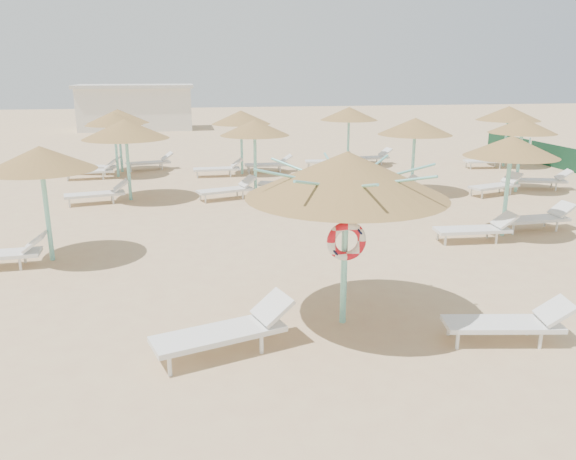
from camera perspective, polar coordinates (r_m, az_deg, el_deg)
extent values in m
plane|color=tan|center=(10.04, 4.68, -9.20)|extent=(120.00, 120.00, 0.00)
cylinder|color=#7DD9CB|center=(9.55, 5.76, -2.45)|extent=(0.11, 0.11, 2.51)
cone|color=olive|center=(9.22, 5.99, 5.65)|extent=(3.35, 3.35, 0.75)
cylinder|color=#7DD9CB|center=(9.27, 5.94, 4.05)|extent=(0.20, 0.20, 0.12)
cylinder|color=#7DD9CB|center=(9.46, 10.49, 5.47)|extent=(1.51, 0.04, 0.38)
cylinder|color=#7DD9CB|center=(9.90, 8.16, 6.02)|extent=(1.10, 1.10, 0.38)
cylinder|color=#7DD9CB|center=(9.95, 4.76, 6.19)|extent=(0.04, 1.51, 0.38)
cylinder|color=#7DD9CB|center=(9.61, 1.95, 5.88)|extent=(1.10, 1.10, 0.38)
cylinder|color=#7DD9CB|center=(9.04, 1.27, 5.25)|extent=(1.51, 0.04, 0.38)
cylinder|color=#7DD9CB|center=(8.57, 3.47, 4.63)|extent=(1.10, 1.10, 0.38)
cylinder|color=#7DD9CB|center=(8.50, 7.41, 4.43)|extent=(0.04, 1.51, 0.38)
cylinder|color=#7DD9CB|center=(8.89, 10.34, 4.80)|extent=(1.10, 1.10, 0.38)
torus|color=red|center=(9.38, 5.96, -1.12)|extent=(0.68, 0.15, 0.68)
cylinder|color=white|center=(8.48, -11.94, -13.39)|extent=(0.06, 0.06, 0.30)
cylinder|color=white|center=(8.94, -12.91, -11.82)|extent=(0.06, 0.06, 0.30)
cylinder|color=white|center=(8.91, -2.71, -11.52)|extent=(0.06, 0.06, 0.30)
cylinder|color=white|center=(9.35, -4.13, -10.15)|extent=(0.06, 0.06, 0.30)
cube|color=white|center=(8.84, -7.03, -10.43)|extent=(2.16, 1.25, 0.09)
cube|color=white|center=(9.05, -1.60, -7.85)|extent=(0.69, 0.77, 0.39)
cylinder|color=white|center=(9.42, 16.84, -10.74)|extent=(0.06, 0.06, 0.27)
cylinder|color=white|center=(9.83, 16.02, -9.49)|extent=(0.06, 0.06, 0.27)
cylinder|color=white|center=(9.88, 24.26, -10.22)|extent=(0.06, 0.06, 0.27)
cylinder|color=white|center=(10.28, 23.15, -9.06)|extent=(0.06, 0.06, 0.27)
cube|color=white|center=(9.80, 20.92, -8.91)|extent=(1.92, 0.91, 0.08)
cube|color=white|center=(10.04, 25.49, -7.39)|extent=(0.56, 0.66, 0.35)
cylinder|color=#7DD9CB|center=(13.89, -23.29, 1.69)|extent=(0.11, 0.11, 2.30)
cone|color=olive|center=(13.66, -23.85, 6.70)|extent=(2.40, 2.40, 0.54)
cylinder|color=#7DD9CB|center=(13.70, -23.74, 5.75)|extent=(0.20, 0.20, 0.12)
cylinder|color=white|center=(13.71, -25.56, -3.15)|extent=(0.06, 0.06, 0.28)
cylinder|color=white|center=(14.18, -25.17, -2.51)|extent=(0.06, 0.06, 0.28)
cube|color=white|center=(13.76, -24.35, -1.10)|extent=(0.52, 0.63, 0.36)
cylinder|color=#7DD9CB|center=(19.68, -15.92, 6.24)|extent=(0.11, 0.11, 2.30)
cone|color=olive|center=(19.52, -16.19, 9.84)|extent=(2.84, 2.84, 0.64)
cylinder|color=#7DD9CB|center=(19.55, -16.14, 9.13)|extent=(0.20, 0.20, 0.12)
cylinder|color=white|center=(19.36, -21.31, 2.55)|extent=(0.06, 0.06, 0.28)
cylinder|color=white|center=(19.85, -21.34, 2.86)|extent=(0.06, 0.06, 0.28)
cylinder|color=white|center=(19.41, -17.33, 2.95)|extent=(0.06, 0.06, 0.28)
cylinder|color=white|center=(19.89, -17.46, 3.24)|extent=(0.06, 0.06, 0.28)
cube|color=white|center=(19.58, -19.04, 3.45)|extent=(1.99, 0.99, 0.08)
cube|color=white|center=(19.59, -16.63, 4.38)|extent=(0.60, 0.69, 0.36)
cylinder|color=#7DD9CB|center=(25.40, -16.68, 8.24)|extent=(0.11, 0.11, 2.30)
cone|color=olive|center=(25.28, -16.90, 11.01)|extent=(2.57, 2.57, 0.58)
cylinder|color=#7DD9CB|center=(25.30, -16.86, 10.48)|extent=(0.20, 0.20, 0.12)
cylinder|color=white|center=(25.39, -20.96, 5.54)|extent=(0.06, 0.06, 0.28)
cylinder|color=white|center=(25.84, -20.52, 5.75)|extent=(0.06, 0.06, 0.28)
cylinder|color=white|center=(24.87, -18.11, 5.61)|extent=(0.06, 0.06, 0.28)
cylinder|color=white|center=(25.33, -17.70, 5.82)|extent=(0.06, 0.06, 0.28)
cube|color=white|center=(25.28, -19.11, 6.09)|extent=(1.99, 1.04, 0.08)
cube|color=white|center=(24.93, -17.34, 6.68)|extent=(0.61, 0.70, 0.36)
cylinder|color=white|center=(25.38, -15.67, 6.00)|extent=(0.06, 0.06, 0.28)
cylinder|color=white|center=(25.87, -15.83, 6.17)|extent=(0.06, 0.06, 0.28)
cylinder|color=white|center=(25.60, -12.67, 6.28)|extent=(0.06, 0.06, 0.28)
cylinder|color=white|center=(26.08, -12.89, 6.44)|extent=(0.06, 0.06, 0.28)
cube|color=white|center=(25.72, -14.01, 6.65)|extent=(1.99, 1.04, 0.08)
cube|color=white|center=(25.83, -12.18, 7.34)|extent=(0.61, 0.70, 0.36)
cylinder|color=#7DD9CB|center=(19.62, -3.35, 6.79)|extent=(0.11, 0.11, 2.30)
cone|color=olive|center=(19.46, -3.41, 10.37)|extent=(2.38, 2.38, 0.54)
cylinder|color=#7DD9CB|center=(19.49, -3.40, 9.69)|extent=(0.20, 0.20, 0.12)
cylinder|color=white|center=(18.82, -8.39, 3.12)|extent=(0.06, 0.06, 0.28)
cylinder|color=white|center=(19.28, -8.89, 3.41)|extent=(0.06, 0.06, 0.28)
cylinder|color=white|center=(19.30, -4.61, 3.56)|extent=(0.06, 0.06, 0.28)
cylinder|color=white|center=(19.75, -5.19, 3.83)|extent=(0.06, 0.06, 0.28)
cube|color=white|center=(19.28, -6.42, 4.05)|extent=(2.00, 1.17, 0.08)
cube|color=white|center=(19.55, -4.12, 4.99)|extent=(0.64, 0.72, 0.36)
cylinder|color=white|center=(20.13, -2.67, 4.11)|extent=(0.06, 0.06, 0.28)
cylinder|color=white|center=(20.61, -2.42, 4.39)|extent=(0.06, 0.06, 0.28)
cylinder|color=white|center=(19.94, 1.16, 4.01)|extent=(0.06, 0.06, 0.28)
cylinder|color=white|center=(20.43, 1.32, 4.30)|extent=(0.06, 0.06, 0.28)
cube|color=white|center=(20.21, -0.31, 4.70)|extent=(2.00, 1.17, 0.08)
cube|color=white|center=(20.07, 2.10, 5.30)|extent=(0.64, 0.72, 0.36)
cylinder|color=#7DD9CB|center=(23.90, -4.73, 8.40)|extent=(0.11, 0.11, 2.30)
cone|color=olive|center=(23.77, -4.80, 11.35)|extent=(2.46, 2.46, 0.55)
cylinder|color=#7DD9CB|center=(23.79, -4.79, 10.79)|extent=(0.20, 0.20, 0.12)
cylinder|color=white|center=(23.30, -9.18, 5.55)|extent=(0.06, 0.06, 0.28)
cylinder|color=white|center=(23.80, -9.22, 5.76)|extent=(0.06, 0.06, 0.28)
cylinder|color=white|center=(23.38, -5.86, 5.70)|extent=(0.06, 0.06, 0.28)
cylinder|color=white|center=(23.87, -5.97, 5.91)|extent=(0.06, 0.06, 0.28)
cube|color=white|center=(23.55, -7.27, 6.18)|extent=(1.91, 0.64, 0.08)
cube|color=white|center=(23.58, -5.21, 6.84)|extent=(0.49, 0.60, 0.36)
cylinder|color=white|center=(24.14, -3.98, 6.07)|extent=(0.06, 0.06, 0.28)
cylinder|color=white|center=(24.63, -4.10, 6.26)|extent=(0.06, 0.06, 0.28)
cylinder|color=white|center=(24.31, -0.80, 6.17)|extent=(0.06, 0.06, 0.28)
cylinder|color=white|center=(24.79, -0.97, 6.36)|extent=(0.06, 0.06, 0.28)
cube|color=white|center=(24.44, -2.17, 6.65)|extent=(1.91, 0.64, 0.08)
cube|color=white|center=(24.53, -0.19, 7.26)|extent=(0.49, 0.60, 0.36)
cylinder|color=#7DD9CB|center=(15.81, 21.31, 3.50)|extent=(0.11, 0.11, 2.30)
cone|color=olive|center=(15.61, 21.77, 7.91)|extent=(2.39, 2.39, 0.54)
cylinder|color=#7DD9CB|center=(15.64, 21.68, 7.08)|extent=(0.20, 0.20, 0.12)
cylinder|color=white|center=(14.63, 15.70, -1.03)|extent=(0.06, 0.06, 0.28)
cylinder|color=white|center=(15.07, 14.99, -0.48)|extent=(0.06, 0.06, 0.28)
cylinder|color=white|center=(15.19, 20.41, -0.82)|extent=(0.06, 0.06, 0.28)
cylinder|color=white|center=(15.62, 19.59, -0.30)|extent=(0.06, 0.06, 0.28)
cube|color=white|center=(15.12, 18.20, 0.02)|extent=(1.93, 0.72, 0.08)
cube|color=white|center=(15.43, 21.14, 0.98)|extent=(0.52, 0.63, 0.36)
cylinder|color=white|center=(16.20, 21.90, 0.04)|extent=(0.06, 0.06, 0.28)
cylinder|color=white|center=(16.60, 20.93, 0.50)|extent=(0.06, 0.06, 0.28)
cylinder|color=white|center=(17.01, 25.63, 0.32)|extent=(0.06, 0.06, 0.28)
cylinder|color=white|center=(17.38, 24.62, 0.75)|extent=(0.06, 0.06, 0.28)
cube|color=white|center=(16.82, 23.72, 1.02)|extent=(1.93, 0.72, 0.08)
cube|color=white|center=(17.28, 26.07, 1.94)|extent=(0.52, 0.63, 0.36)
cylinder|color=#7DD9CB|center=(20.41, 12.59, 6.79)|extent=(0.11, 0.11, 2.30)
cone|color=olive|center=(20.26, 12.80, 10.25)|extent=(2.58, 2.58, 0.58)
cylinder|color=#7DD9CB|center=(20.28, 12.76, 9.58)|extent=(0.20, 0.20, 0.12)
cylinder|color=white|center=(19.37, 7.86, 3.51)|extent=(0.06, 0.06, 0.28)
cylinder|color=white|center=(19.84, 7.48, 3.82)|extent=(0.06, 0.06, 0.28)
cylinder|color=white|center=(19.77, 11.65, 3.58)|extent=(0.06, 0.06, 0.28)
cylinder|color=white|center=(20.23, 11.19, 3.88)|extent=(0.06, 0.06, 0.28)
cube|color=white|center=(19.79, 9.93, 4.22)|extent=(1.92, 0.70, 0.08)
cube|color=white|center=(20.02, 12.29, 4.92)|extent=(0.51, 0.62, 0.36)
cylinder|color=#7DD9CB|center=(25.97, 6.14, 8.96)|extent=(0.11, 0.11, 2.30)
cone|color=olive|center=(25.85, 6.22, 11.69)|extent=(2.58, 2.58, 0.58)
cylinder|color=#7DD9CB|center=(25.87, 6.21, 11.16)|extent=(0.20, 0.20, 0.12)
cylinder|color=white|center=(25.11, 2.17, 6.48)|extent=(0.06, 0.06, 0.28)
cylinder|color=white|center=(25.61, 2.07, 6.66)|extent=(0.06, 0.06, 0.28)
cylinder|color=white|center=(25.27, 5.24, 6.48)|extent=(0.06, 0.06, 0.28)
cylinder|color=white|center=(25.76, 5.08, 6.67)|extent=(0.06, 0.06, 0.28)
cube|color=white|center=(25.42, 3.93, 6.98)|extent=(1.96, 0.85, 0.08)
cube|color=white|center=(25.50, 5.86, 7.51)|extent=(0.55, 0.65, 0.36)
cylinder|color=white|center=(26.16, 6.81, 6.76)|extent=(0.06, 0.06, 0.28)
cylinder|color=white|center=(26.61, 6.38, 6.93)|extent=(0.06, 0.06, 0.28)
cylinder|color=white|center=(26.73, 9.48, 6.85)|extent=(0.06, 0.06, 0.28)
cylinder|color=white|center=(27.17, 9.01, 7.01)|extent=(0.06, 0.06, 0.28)
cube|color=white|center=(26.69, 8.19, 7.28)|extent=(1.96, 0.85, 0.08)
cube|color=white|center=(27.03, 9.86, 7.83)|extent=(0.55, 0.65, 0.36)
cylinder|color=#7DD9CB|center=(21.88, 22.40, 6.57)|extent=(0.11, 0.11, 2.30)
cone|color=olive|center=(21.74, 22.74, 9.76)|extent=(2.34, 2.34, 0.53)
cylinder|color=#7DD9CB|center=(21.76, 22.68, 9.16)|extent=(0.20, 0.20, 0.12)
cylinder|color=white|center=(20.40, 19.11, 3.40)|extent=(0.06, 0.06, 0.28)
cylinder|color=white|center=(20.75, 18.13, 3.69)|extent=(0.06, 0.06, 0.28)
cylinder|color=white|center=(21.38, 21.66, 3.70)|extent=(0.06, 0.06, 0.28)
cylinder|color=white|center=(21.71, 20.68, 3.96)|extent=(0.06, 0.06, 0.28)
cube|color=white|center=(21.11, 20.20, 4.20)|extent=(2.00, 1.14, 0.08)
cube|color=white|center=(21.69, 21.81, 4.97)|extent=(0.64, 0.71, 0.36)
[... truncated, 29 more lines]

